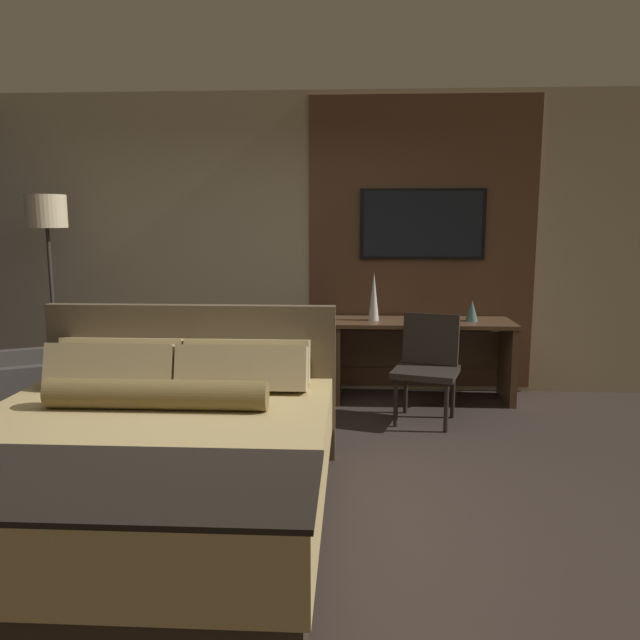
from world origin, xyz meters
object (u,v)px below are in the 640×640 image
vase_tall (374,296)px  vase_short (472,310)px  book (435,320)px  tv (422,224)px  floor_lamp (47,229)px  desk (422,346)px  desk_chair (428,359)px  bed (147,463)px

vase_tall → vase_short: (0.88, 0.00, -0.12)m
vase_short → book: 0.35m
tv → vase_tall: tv is taller
floor_lamp → vase_tall: (2.82, 0.31, -0.60)m
desk → tv: (0.00, 0.24, 1.10)m
floor_lamp → vase_short: 3.78m
tv → floor_lamp: 3.32m
vase_short → desk_chair: bearing=-128.1°
bed → floor_lamp: size_ratio=1.19×
floor_lamp → book: floor_lamp is taller
bed → book: bearing=53.0°
vase_tall → floor_lamp: bearing=-173.8°
book → desk: bearing=141.0°
bed → vase_tall: 2.84m
desk → floor_lamp: 3.45m
vase_tall → vase_short: 0.89m
desk → book: 0.28m
desk_chair → desk: bearing=105.0°
tv → bed: bearing=-122.3°
desk → vase_tall: vase_tall is taller
vase_tall → book: 0.58m
bed → desk_chair: bearing=47.8°
tv → floor_lamp: size_ratio=0.62×
desk → vase_short: (0.43, -0.04, 0.34)m
vase_short → tv: bearing=147.5°
vase_tall → book: vase_tall is taller
desk_chair → vase_tall: size_ratio=1.99×
floor_lamp → book: bearing=4.6°
vase_short → book: size_ratio=0.75×
bed → floor_lamp: bearing=125.4°
bed → vase_tall: (1.28, 2.46, 0.61)m
vase_tall → tv: bearing=32.0°
desk_chair → vase_short: vase_short is taller
desk_chair → vase_tall: (-0.43, 0.57, 0.44)m
floor_lamp → vase_tall: size_ratio=4.24×
bed → desk: (1.73, 2.50, 0.15)m
bed → vase_short: bearing=48.7°
vase_tall → vase_short: vase_tall is taller
bed → tv: size_ratio=1.90×
desk → tv: 1.12m
vase_tall → book: size_ratio=1.72×
desk_chair → vase_short: bearing=68.4°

